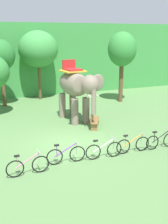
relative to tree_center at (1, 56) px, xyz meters
The scene contains 12 objects.
ground_plane 10.11m from the tree_center, 76.91° to the right, with size 80.00×80.00×0.00m, color #567F47.
foliage_hedge 5.86m from the tree_center, 68.64° to the left, with size 36.00×6.00×6.26m, color #3D8E42.
tree_center is the anchor object (origin of this frame).
tree_center_left 3.31m from the tree_center, 21.45° to the left, with size 3.20×3.20×5.62m.
tree_center_right 9.17m from the tree_center, 13.14° to the right, with size 2.24×2.24×5.52m.
elephant 6.96m from the tree_center, 56.65° to the right, with size 2.14×4.22×3.78m.
bike_pink 11.92m from the tree_center, 92.28° to the right, with size 1.71×0.52×0.92m.
bike_purple 11.59m from the tree_center, 83.53° to the right, with size 1.71×0.52×0.92m.
bike_white 12.05m from the tree_center, 75.21° to the right, with size 1.71×0.52×0.92m.
bike_orange 12.47m from the tree_center, 68.08° to the right, with size 1.71×0.52×0.92m.
bike_black 13.16m from the tree_center, 61.84° to the right, with size 1.71×0.52×0.92m.
wooden_bench 8.98m from the tree_center, 59.24° to the right, with size 1.08×1.51×0.89m.
Camera 1 is at (-4.22, -12.12, 5.33)m, focal length 44.15 mm.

